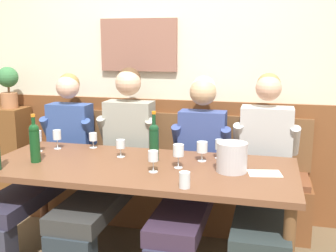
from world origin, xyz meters
name	(u,v)px	position (x,y,z in m)	size (l,w,h in m)	color
room_wall_back	(172,60)	(0.00, 1.09, 1.40)	(6.80, 0.12, 2.80)	beige
wood_wainscot_panel	(171,157)	(0.00, 1.04, 0.53)	(6.80, 0.03, 1.06)	brown
wall_bench	(165,190)	(0.00, 0.83, 0.28)	(2.44, 0.42, 0.94)	brown
dining_table	(139,175)	(0.00, 0.11, 0.65)	(2.14, 0.90, 0.73)	brown
person_left_seat	(49,159)	(-0.88, 0.43, 0.62)	(0.49, 1.32, 1.29)	#313240
person_center_right_seat	(115,158)	(-0.31, 0.46, 0.66)	(0.52, 1.33, 1.35)	#242D34
person_right_seat	(194,168)	(0.33, 0.44, 0.63)	(0.49, 1.33, 1.29)	#2B2C41
person_center_left_seat	(264,172)	(0.84, 0.45, 0.63)	(0.51, 1.32, 1.33)	#313030
ice_bucket	(232,157)	(0.63, 0.12, 0.82)	(0.20, 0.20, 0.20)	#BBBABE
wine_bottle_clear_water	(154,140)	(0.07, 0.25, 0.88)	(0.07, 0.07, 0.36)	#133C1E
wine_bottle_green_tall	(35,141)	(-0.73, 0.01, 0.88)	(0.07, 0.07, 0.35)	#13401B
wine_glass_by_bottle	(153,157)	(0.14, -0.01, 0.83)	(0.07, 0.07, 0.14)	silver
wine_glass_center_front	(37,137)	(-0.87, 0.26, 0.84)	(0.07, 0.07, 0.17)	silver
wine_glass_center_rear	(57,135)	(-0.77, 0.37, 0.84)	(0.06, 0.06, 0.15)	silver
wine_glass_left_end	(121,145)	(-0.19, 0.27, 0.82)	(0.07, 0.07, 0.13)	silver
wine_glass_near_bucket	(219,145)	(0.52, 0.41, 0.83)	(0.06, 0.06, 0.14)	silver
wine_glass_mid_left	(93,138)	(-0.50, 0.47, 0.81)	(0.06, 0.06, 0.12)	silver
wine_glass_mid_right	(202,148)	(0.41, 0.31, 0.82)	(0.08, 0.08, 0.14)	silver
wine_glass_right_end	(178,151)	(0.28, 0.11, 0.84)	(0.07, 0.07, 0.16)	silver
water_tumbler_center	(185,180)	(0.40, -0.25, 0.77)	(0.07, 0.07, 0.10)	silver
tasting_sheet_left_guest	(265,173)	(0.85, 0.13, 0.73)	(0.21, 0.15, 0.00)	white
corner_pedestal	(14,156)	(-1.52, 0.86, 0.48)	(0.28, 0.28, 0.95)	brown
potted_plant	(8,85)	(-1.52, 0.86, 1.17)	(0.19, 0.19, 0.39)	#A96C45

